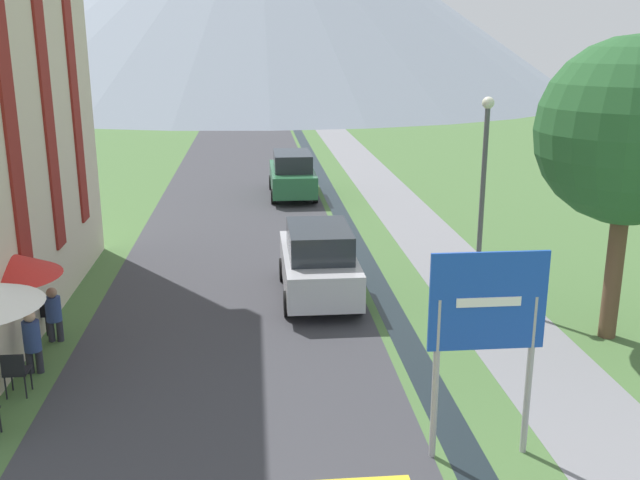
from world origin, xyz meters
TOP-DOWN VIEW (x-y plane):
  - ground_plane at (0.00, 20.00)m, footprint 160.00×160.00m
  - road at (-2.50, 30.00)m, footprint 6.40×60.00m
  - footpath at (3.60, 30.00)m, footprint 2.20×60.00m
  - drainage_channel at (1.20, 30.00)m, footprint 0.60×60.00m
  - road_sign at (1.40, 4.69)m, footprint 1.73×0.11m
  - parked_car_near at (-0.40, 11.90)m, footprint 1.83×4.13m
  - parked_car_far at (-0.38, 23.82)m, footprint 1.82×4.56m
  - cafe_chair_far_left at (-6.78, 9.81)m, footprint 0.40×0.40m
  - cafe_chair_far_right at (-6.60, 10.09)m, footprint 0.40×0.40m
  - cafe_chair_near_left at (-6.21, 7.25)m, footprint 0.40×0.40m
  - cafe_umbrella_middle_red at (-6.76, 8.75)m, footprint 2.21×2.21m
  - person_seated_near at (-6.17, 8.20)m, footprint 0.32×0.32m
  - person_seated_far at (-6.17, 9.69)m, footprint 0.32×0.32m
  - streetlamp at (3.44, 11.35)m, footprint 0.28×0.28m
  - tree_by_path at (5.54, 8.86)m, footprint 3.75×3.75m

SIDE VIEW (x-z plane):
  - ground_plane at x=0.00m, z-range 0.00..0.00m
  - drainage_channel at x=1.20m, z-range 0.00..0.00m
  - road at x=-2.50m, z-range 0.00..0.01m
  - footpath at x=3.60m, z-range 0.00..0.01m
  - cafe_chair_far_left at x=-6.78m, z-range 0.09..0.94m
  - cafe_chair_far_right at x=-6.60m, z-range 0.09..0.94m
  - cafe_chair_near_left at x=-6.21m, z-range 0.09..0.94m
  - person_seated_far at x=-6.17m, z-range 0.06..1.26m
  - person_seated_near at x=-6.17m, z-range 0.07..1.33m
  - parked_car_near at x=-0.40m, z-range 0.00..1.82m
  - parked_car_far at x=-0.38m, z-range 0.00..1.82m
  - cafe_umbrella_middle_red at x=-6.76m, z-range 0.88..3.18m
  - road_sign at x=1.40m, z-range 0.54..3.78m
  - streetlamp at x=3.44m, z-range 0.47..5.37m
  - tree_by_path at x=5.54m, z-range 1.24..7.50m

